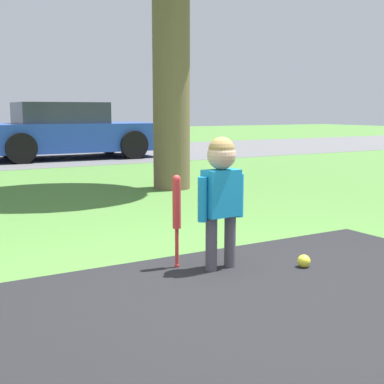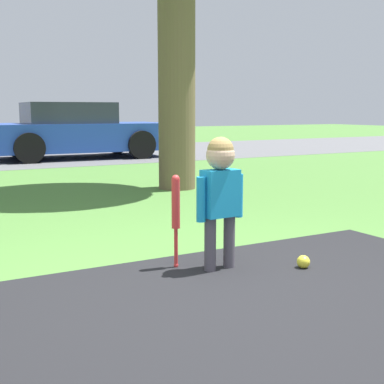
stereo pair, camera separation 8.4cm
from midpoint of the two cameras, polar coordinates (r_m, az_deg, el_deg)
ground_plane at (r=3.18m, az=0.93°, el=-11.84°), size 60.00×60.00×0.00m
child at (r=3.71m, az=2.49°, el=0.83°), size 0.38×0.20×0.94m
baseball_bat at (r=3.77m, az=-2.28°, el=-1.71°), size 0.06×0.06×0.67m
sports_ball at (r=3.92m, az=11.24°, el=-7.25°), size 0.09×0.09×0.09m
parked_car at (r=12.88m, az=-13.36°, el=6.27°), size 4.15×2.18×1.29m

